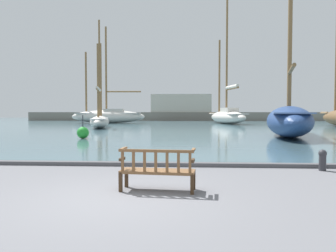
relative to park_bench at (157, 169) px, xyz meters
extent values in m
plane|color=slate|center=(-0.69, -0.61, -0.47)|extent=(160.00, 160.00, 0.00)
cube|color=#476670|center=(-0.69, 43.39, -0.43)|extent=(100.00, 80.00, 0.08)
cube|color=#4C4C50|center=(-0.69, 3.24, -0.41)|extent=(40.00, 0.30, 0.12)
cube|color=#3D2A19|center=(-0.74, 0.33, -0.26)|extent=(0.08, 0.08, 0.42)
cube|color=#3D2A19|center=(0.79, 0.19, -0.26)|extent=(0.08, 0.08, 0.42)
cube|color=#3D2A19|center=(-0.78, -0.12, -0.26)|extent=(0.08, 0.08, 0.42)
cube|color=#3D2A19|center=(0.74, -0.26, -0.26)|extent=(0.08, 0.08, 0.42)
cube|color=brown|center=(0.00, 0.04, -0.05)|extent=(1.64, 0.67, 0.06)
cube|color=brown|center=(-0.02, -0.18, 0.42)|extent=(1.60, 0.20, 0.06)
cube|color=brown|center=(-0.73, -0.12, 0.19)|extent=(0.06, 0.05, 0.41)
cube|color=brown|center=(-0.50, -0.14, 0.19)|extent=(0.06, 0.05, 0.41)
cube|color=brown|center=(-0.26, -0.16, 0.19)|extent=(0.06, 0.05, 0.41)
cube|color=brown|center=(-0.02, -0.18, 0.19)|extent=(0.06, 0.05, 0.41)
cube|color=brown|center=(0.22, -0.21, 0.19)|extent=(0.06, 0.05, 0.41)
cube|color=brown|center=(0.46, -0.23, 0.19)|extent=(0.06, 0.05, 0.41)
cube|color=brown|center=(0.70, -0.25, 0.19)|extent=(0.06, 0.05, 0.41)
cube|color=#3D2A19|center=(-0.77, 0.02, 0.22)|extent=(0.09, 0.30, 0.06)
cube|color=brown|center=(-0.76, 0.11, 0.43)|extent=(0.10, 0.47, 0.04)
cube|color=#3D2A19|center=(0.76, -0.13, 0.22)|extent=(0.09, 0.30, 0.06)
cube|color=brown|center=(0.77, -0.04, 0.43)|extent=(0.10, 0.47, 0.04)
ellipsoid|color=silver|center=(-8.39, 26.11, 0.22)|extent=(3.36, 8.10, 1.22)
cube|color=white|center=(-8.39, 26.11, 0.56)|extent=(2.73, 7.08, 0.08)
cylinder|color=brown|center=(-8.43, 26.30, 5.61)|extent=(0.18, 0.18, 10.02)
cylinder|color=brown|center=(-8.05, 24.41, 3.31)|extent=(0.91, 3.81, 0.15)
cylinder|color=silver|center=(-8.05, 24.41, 3.46)|extent=(0.98, 3.46, 0.29)
cylinder|color=brown|center=(-8.86, 28.43, 4.65)|extent=(0.18, 0.18, 8.10)
cylinder|color=brown|center=(-7.96, 23.98, 4.17)|extent=(0.18, 0.18, 7.14)
cylinder|color=brown|center=(-9.35, 30.84, 0.58)|extent=(0.49, 1.75, 0.15)
ellipsoid|color=navy|center=(7.36, 15.20, 0.62)|extent=(5.22, 11.06, 2.01)
cube|color=#516B9E|center=(7.36, 15.20, 1.17)|extent=(4.23, 9.65, 0.08)
cylinder|color=brown|center=(7.42, 15.46, 7.97)|extent=(0.28, 0.28, 13.53)
cylinder|color=brown|center=(6.96, 13.51, 3.84)|extent=(1.14, 3.95, 0.23)
ellipsoid|color=silver|center=(6.07, 38.77, 0.49)|extent=(5.30, 11.92, 1.76)
cube|color=white|center=(6.07, 38.77, 0.97)|extent=(4.31, 10.41, 0.08)
cube|color=beige|center=(6.26, 37.92, 1.41)|extent=(2.19, 3.38, 0.79)
cylinder|color=brown|center=(6.00, 39.05, 8.82)|extent=(0.28, 0.28, 15.61)
cylinder|color=brown|center=(6.49, 36.94, 4.33)|extent=(1.18, 4.28, 0.22)
cylinder|color=silver|center=(6.49, 36.94, 4.56)|extent=(1.30, 3.90, 0.45)
cylinder|color=brown|center=(5.29, 42.16, 6.43)|extent=(0.28, 0.28, 10.83)
cylinder|color=brown|center=(4.49, 45.68, 0.99)|extent=(0.79, 2.57, 0.22)
ellipsoid|color=silver|center=(-10.91, 39.93, 0.55)|extent=(10.74, 3.32, 1.87)
cube|color=white|center=(-10.91, 39.93, 1.06)|extent=(9.43, 2.57, 0.08)
cube|color=beige|center=(-10.12, 39.98, 1.39)|extent=(2.89, 1.65, 0.58)
cylinder|color=brown|center=(-11.17, 39.92, 7.29)|extent=(0.27, 0.27, 12.37)
cylinder|color=brown|center=(-8.66, 40.07, 4.18)|extent=(5.04, 0.51, 0.22)
cylinder|color=brown|center=(-14.08, 39.74, 5.48)|extent=(0.27, 0.27, 8.75)
cylinder|color=brown|center=(17.97, 35.75, 1.13)|extent=(0.30, 1.93, 0.26)
cylinder|color=#2D2D33|center=(4.56, 2.73, -0.22)|extent=(0.20, 0.20, 0.50)
sphere|color=#2D2D33|center=(4.56, 2.73, 0.03)|extent=(0.23, 0.23, 0.23)
sphere|color=green|center=(-5.73, 12.56, -0.03)|extent=(0.72, 0.72, 0.72)
cylinder|color=#2D2D33|center=(-5.73, 12.56, 0.68)|extent=(0.06, 0.06, 0.70)
cube|color=slate|center=(-0.69, 54.37, 0.36)|extent=(57.65, 2.40, 1.66)
cube|color=#B7B2A3|center=(-0.63, 54.37, 2.87)|extent=(11.21, 2.00, 3.35)
camera|label=1|loc=(0.65, -6.96, 1.24)|focal=35.00mm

